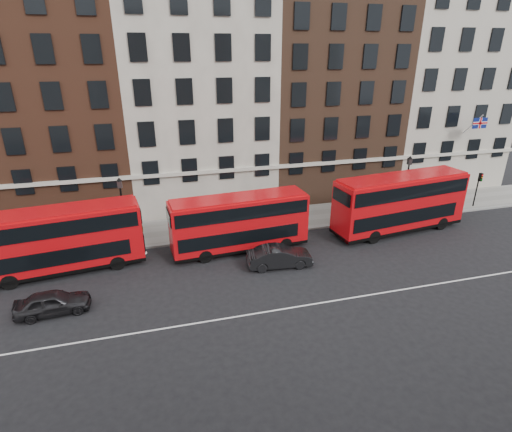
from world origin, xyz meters
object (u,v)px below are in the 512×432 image
object	(u,v)px
bus_b	(57,239)
car_rear	(53,302)
bus_c	(239,222)
bus_d	(400,202)
car_front	(279,257)
traffic_light	(479,183)

from	to	relation	value
bus_b	car_rear	bearing A→B (deg)	-93.67
bus_c	bus_d	distance (m)	13.28
bus_d	car_front	xyz separation A→B (m)	(-11.15, -3.10, -1.81)
bus_d	bus_c	bearing A→B (deg)	172.82
bus_b	bus_c	bearing A→B (deg)	-7.15
car_rear	car_front	bearing A→B (deg)	-87.25
bus_b	car_front	xyz separation A→B (m)	(14.33, -3.10, -1.65)
bus_b	bus_c	distance (m)	12.21
car_rear	car_front	distance (m)	14.14
bus_d	bus_b	bearing A→B (deg)	172.82
bus_c	car_rear	bearing A→B (deg)	-162.23
car_front	car_rear	bearing A→B (deg)	101.78
bus_c	car_front	xyz separation A→B (m)	(2.12, -3.10, -1.53)
bus_b	car_rear	size ratio (longest dim) A/B	2.71
bus_b	bus_d	xyz separation A→B (m)	(25.48, -0.00, 0.16)
bus_b	car_rear	distance (m)	5.15
bus_b	bus_c	xyz separation A→B (m)	(12.20, 0.00, -0.12)
bus_d	traffic_light	bearing A→B (deg)	7.58
bus_c	car_rear	size ratio (longest dim) A/B	2.55
bus_c	bus_d	bearing A→B (deg)	-4.39
bus_b	traffic_light	distance (m)	35.71
car_rear	bus_d	bearing A→B (deg)	-83.44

